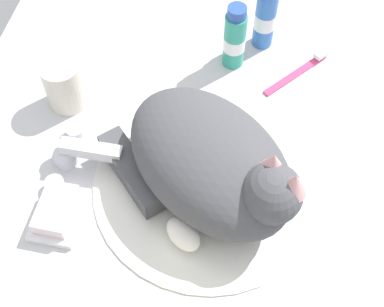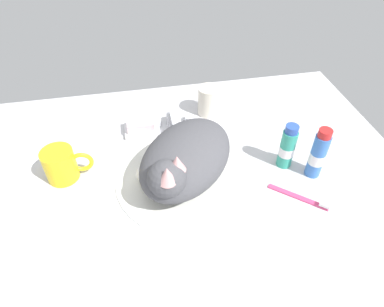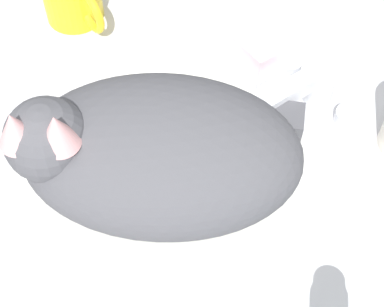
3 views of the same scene
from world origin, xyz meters
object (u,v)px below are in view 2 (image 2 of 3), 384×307
(faucet, at_px, (174,120))
(coffee_mug, at_px, (62,165))
(mouthwash_bottle, at_px, (318,155))
(toothbrush, at_px, (302,198))
(soap_bar, at_px, (141,125))
(cat, at_px, (184,159))
(rinse_cup, at_px, (209,101))
(toothpaste_bottle, at_px, (287,148))

(faucet, distance_m, coffee_mug, 0.32)
(mouthwash_bottle, bearing_deg, coffee_mug, 170.09)
(coffee_mug, distance_m, toothbrush, 0.55)
(faucet, bearing_deg, mouthwash_bottle, -39.19)
(coffee_mug, bearing_deg, soap_bar, 35.70)
(cat, bearing_deg, coffee_mug, 166.93)
(rinse_cup, bearing_deg, toothpaste_bottle, -61.55)
(faucet, distance_m, cat, 0.21)
(rinse_cup, xyz_separation_m, toothpaste_bottle, (0.13, -0.25, 0.01))
(cat, bearing_deg, faucet, 88.09)
(cat, bearing_deg, toothpaste_bottle, 1.18)
(soap_bar, distance_m, mouthwash_bottle, 0.46)
(toothpaste_bottle, xyz_separation_m, mouthwash_bottle, (0.06, -0.04, 0.01))
(cat, relative_size, mouthwash_bottle, 2.47)
(cat, bearing_deg, soap_bar, 112.66)
(rinse_cup, distance_m, toothpaste_bottle, 0.28)
(faucet, height_order, coffee_mug, coffee_mug)
(coffee_mug, distance_m, mouthwash_bottle, 0.59)
(cat, relative_size, toothbrush, 2.92)
(cat, height_order, toothbrush, cat)
(rinse_cup, bearing_deg, faucet, -156.94)
(coffee_mug, bearing_deg, mouthwash_bottle, -9.91)
(rinse_cup, bearing_deg, mouthwash_bottle, -56.92)
(cat, relative_size, soap_bar, 4.50)
(cat, height_order, soap_bar, cat)
(coffee_mug, relative_size, soap_bar, 1.54)
(rinse_cup, xyz_separation_m, toothbrush, (0.13, -0.36, -0.04))
(cat, distance_m, mouthwash_bottle, 0.31)
(faucet, relative_size, cat, 0.38)
(cat, height_order, mouthwash_bottle, cat)
(rinse_cup, relative_size, toothbrush, 0.74)
(toothbrush, bearing_deg, coffee_mug, 161.82)
(rinse_cup, height_order, mouthwash_bottle, mouthwash_bottle)
(soap_bar, distance_m, toothpaste_bottle, 0.39)
(soap_bar, xyz_separation_m, toothbrush, (0.33, -0.31, -0.02))
(mouthwash_bottle, height_order, toothbrush, mouthwash_bottle)
(mouthwash_bottle, bearing_deg, cat, 173.00)
(faucet, relative_size, rinse_cup, 1.48)
(toothbrush, bearing_deg, cat, 156.48)
(toothpaste_bottle, bearing_deg, cat, -178.82)
(faucet, xyz_separation_m, soap_bar, (-0.09, -0.00, 0.00))
(cat, xyz_separation_m, soap_bar, (-0.08, 0.20, -0.04))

